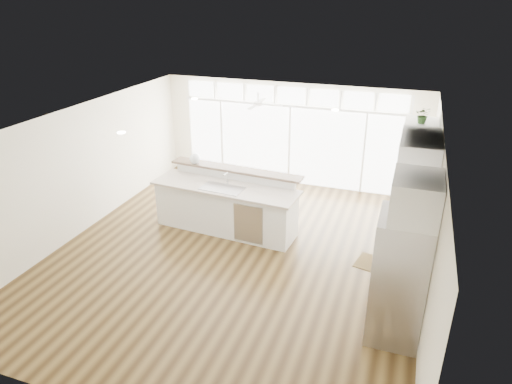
% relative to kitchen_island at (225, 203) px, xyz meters
% --- Properties ---
extents(floor, '(7.00, 8.00, 0.02)m').
position_rel_kitchen_island_xyz_m(floor, '(0.57, -0.85, -0.64)').
color(floor, '#3C2912').
rests_on(floor, ground).
extents(ceiling, '(7.00, 8.00, 0.02)m').
position_rel_kitchen_island_xyz_m(ceiling, '(0.57, -0.85, 2.07)').
color(ceiling, white).
rests_on(ceiling, wall_back).
extents(wall_back, '(7.00, 0.04, 2.70)m').
position_rel_kitchen_island_xyz_m(wall_back, '(0.57, 3.15, 0.72)').
color(wall_back, white).
rests_on(wall_back, floor).
extents(wall_front, '(7.00, 0.04, 2.70)m').
position_rel_kitchen_island_xyz_m(wall_front, '(0.57, -4.85, 0.72)').
color(wall_front, white).
rests_on(wall_front, floor).
extents(wall_left, '(0.04, 8.00, 2.70)m').
position_rel_kitchen_island_xyz_m(wall_left, '(-2.93, -0.85, 0.72)').
color(wall_left, white).
rests_on(wall_left, floor).
extents(wall_right, '(0.04, 8.00, 2.70)m').
position_rel_kitchen_island_xyz_m(wall_right, '(4.07, -0.85, 0.72)').
color(wall_right, white).
rests_on(wall_right, floor).
extents(glass_wall, '(5.80, 0.06, 2.08)m').
position_rel_kitchen_island_xyz_m(glass_wall, '(0.57, 3.09, 0.42)').
color(glass_wall, white).
rests_on(glass_wall, wall_back).
extents(transom_row, '(5.90, 0.06, 0.40)m').
position_rel_kitchen_island_xyz_m(transom_row, '(0.57, 3.09, 1.75)').
color(transom_row, white).
rests_on(transom_row, wall_back).
extents(desk_window, '(0.04, 0.85, 0.85)m').
position_rel_kitchen_island_xyz_m(desk_window, '(4.03, -0.55, 0.92)').
color(desk_window, white).
rests_on(desk_window, wall_right).
extents(ceiling_fan, '(1.16, 1.16, 0.32)m').
position_rel_kitchen_island_xyz_m(ceiling_fan, '(0.07, 1.95, 1.85)').
color(ceiling_fan, white).
rests_on(ceiling_fan, ceiling).
extents(recessed_lights, '(3.40, 3.00, 0.02)m').
position_rel_kitchen_island_xyz_m(recessed_lights, '(0.57, -0.65, 2.05)').
color(recessed_lights, silver).
rests_on(recessed_lights, ceiling).
extents(oven_cabinet, '(0.64, 1.20, 2.50)m').
position_rel_kitchen_island_xyz_m(oven_cabinet, '(3.74, 0.95, 0.62)').
color(oven_cabinet, white).
rests_on(oven_cabinet, floor).
extents(desk_nook, '(0.72, 1.30, 0.76)m').
position_rel_kitchen_island_xyz_m(desk_nook, '(3.70, -0.55, -0.25)').
color(desk_nook, white).
rests_on(desk_nook, floor).
extents(upper_cabinets, '(0.64, 1.30, 0.64)m').
position_rel_kitchen_island_xyz_m(upper_cabinets, '(3.74, -0.55, 1.72)').
color(upper_cabinets, white).
rests_on(upper_cabinets, wall_right).
extents(refrigerator, '(0.76, 0.90, 2.00)m').
position_rel_kitchen_island_xyz_m(refrigerator, '(3.68, -2.20, 0.37)').
color(refrigerator, '#AFAEB3').
rests_on(refrigerator, floor).
extents(fridge_cabinet, '(0.64, 0.90, 0.60)m').
position_rel_kitchen_island_xyz_m(fridge_cabinet, '(3.74, -2.20, 1.67)').
color(fridge_cabinet, white).
rests_on(fridge_cabinet, wall_right).
extents(framed_photos, '(0.06, 0.22, 0.80)m').
position_rel_kitchen_island_xyz_m(framed_photos, '(4.03, 0.07, 0.77)').
color(framed_photos, black).
rests_on(framed_photos, wall_right).
extents(kitchen_island, '(3.28, 1.45, 1.27)m').
position_rel_kitchen_island_xyz_m(kitchen_island, '(0.00, 0.00, 0.00)').
color(kitchen_island, white).
rests_on(kitchen_island, floor).
extents(rug, '(0.94, 0.76, 0.01)m').
position_rel_kitchen_island_xyz_m(rug, '(3.31, -0.35, -0.63)').
color(rug, '#352511').
rests_on(rug, floor).
extents(office_chair, '(0.59, 0.57, 0.91)m').
position_rel_kitchen_island_xyz_m(office_chair, '(3.56, -0.85, -0.18)').
color(office_chair, black).
rests_on(office_chair, floor).
extents(fishbowl, '(0.26, 0.26, 0.24)m').
position_rel_kitchen_island_xyz_m(fishbowl, '(-0.92, 0.47, 0.75)').
color(fishbowl, white).
rests_on(fishbowl, kitchen_island).
extents(monitor, '(0.14, 0.50, 0.41)m').
position_rel_kitchen_island_xyz_m(monitor, '(3.62, -0.55, 0.33)').
color(monitor, black).
rests_on(monitor, desk_nook).
extents(keyboard, '(0.12, 0.31, 0.02)m').
position_rel_kitchen_island_xyz_m(keyboard, '(3.45, -0.55, 0.13)').
color(keyboard, silver).
rests_on(keyboard, desk_nook).
extents(potted_plant, '(0.30, 0.33, 0.25)m').
position_rel_kitchen_island_xyz_m(potted_plant, '(3.74, 0.95, 1.99)').
color(potted_plant, '#2E5223').
rests_on(potted_plant, oven_cabinet).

